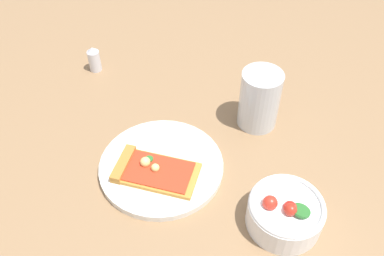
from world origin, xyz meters
name	(u,v)px	position (x,y,z in m)	size (l,w,h in m)	color
ground_plane	(176,148)	(0.00, 0.00, 0.00)	(2.40, 2.40, 0.00)	#93704C
plate	(161,166)	(-0.03, -0.05, 0.01)	(0.24, 0.24, 0.01)	white
pizza_slice_main	(151,170)	(-0.05, -0.07, 0.02)	(0.17, 0.13, 0.03)	gold
salad_bowl	(285,213)	(0.18, -0.18, 0.03)	(0.13, 0.13, 0.07)	white
soda_glass	(259,100)	(0.17, 0.07, 0.06)	(0.08, 0.08, 0.13)	silver
pepper_shaker	(94,59)	(-0.20, 0.27, 0.03)	(0.03, 0.03, 0.06)	silver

